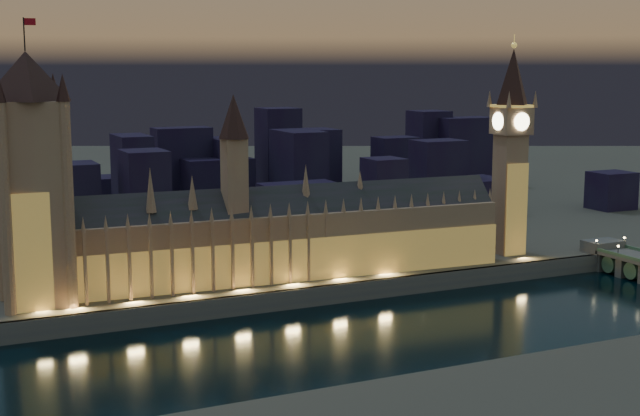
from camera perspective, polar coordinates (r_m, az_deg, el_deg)
name	(u,v)px	position (r m, az deg, el deg)	size (l,w,h in m)	color
ground_plane	(371,331)	(333.33, 3.27, -7.89)	(2000.00, 2000.00, 0.00)	black
north_bank	(94,171)	(819.83, -14.27, 2.29)	(2000.00, 960.00, 8.00)	#46423A
embankment_wall	(323,295)	(367.42, 0.22, -5.61)	(2000.00, 2.50, 8.00)	#4B4E53
palace_of_westminster	(278,235)	(376.53, -2.69, -1.77)	(202.00, 30.25, 78.00)	#9C6D55
victoria_tower	(31,166)	(346.62, -18.01, 2.56)	(31.68, 31.68, 106.52)	#9C6D55
elizabeth_tower	(511,133)	(430.91, 12.14, 4.69)	(18.00, 18.00, 103.68)	#9C6D55
city_backdrop	(229,175)	(560.79, -5.84, 2.10)	(471.18, 215.63, 79.10)	black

